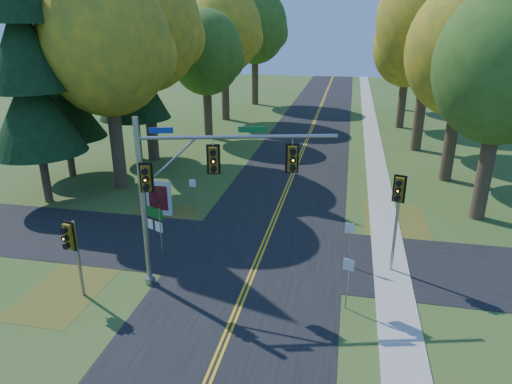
% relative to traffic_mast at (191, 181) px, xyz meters
% --- Properties ---
extents(ground, '(160.00, 160.00, 0.00)m').
position_rel_traffic_mast_xyz_m(ground, '(2.26, 1.31, -4.72)').
color(ground, '#2D521D').
rests_on(ground, ground).
extents(road_main, '(8.00, 160.00, 0.02)m').
position_rel_traffic_mast_xyz_m(road_main, '(2.26, 1.31, -4.71)').
color(road_main, black).
rests_on(road_main, ground).
extents(road_cross, '(60.00, 6.00, 0.02)m').
position_rel_traffic_mast_xyz_m(road_cross, '(2.26, 3.31, -4.71)').
color(road_cross, black).
rests_on(road_cross, ground).
extents(centerline_left, '(0.10, 160.00, 0.01)m').
position_rel_traffic_mast_xyz_m(centerline_left, '(2.16, 1.31, -4.69)').
color(centerline_left, gold).
rests_on(centerline_left, road_main).
extents(centerline_right, '(0.10, 160.00, 0.01)m').
position_rel_traffic_mast_xyz_m(centerline_right, '(2.36, 1.31, -4.69)').
color(centerline_right, gold).
rests_on(centerline_right, road_main).
extents(sidewalk_east, '(1.60, 160.00, 0.06)m').
position_rel_traffic_mast_xyz_m(sidewalk_east, '(8.46, 1.31, -4.69)').
color(sidewalk_east, '#9E998E').
rests_on(sidewalk_east, ground).
extents(leaf_patch_w_near, '(4.00, 6.00, 0.00)m').
position_rel_traffic_mast_xyz_m(leaf_patch_w_near, '(-4.24, 5.31, -4.71)').
color(leaf_patch_w_near, brown).
rests_on(leaf_patch_w_near, ground).
extents(leaf_patch_e, '(3.50, 8.00, 0.00)m').
position_rel_traffic_mast_xyz_m(leaf_patch_e, '(9.06, 7.31, -4.71)').
color(leaf_patch_e, brown).
rests_on(leaf_patch_e, ground).
extents(leaf_patch_w_far, '(3.00, 5.00, 0.00)m').
position_rel_traffic_mast_xyz_m(leaf_patch_w_far, '(-5.24, -1.69, -4.71)').
color(leaf_patch_w_far, brown).
rests_on(leaf_patch_w_far, ground).
extents(tree_w_a, '(8.00, 8.00, 14.15)m').
position_rel_traffic_mast_xyz_m(tree_w_a, '(-8.87, 10.69, 4.77)').
color(tree_w_a, '#38281C').
rests_on(tree_w_a, ground).
extents(tree_e_a, '(7.20, 7.20, 12.73)m').
position_rel_traffic_mast_xyz_m(tree_e_a, '(13.83, 10.08, 3.82)').
color(tree_e_a, '#38281C').
rests_on(tree_e_a, ground).
extents(tree_w_b, '(8.60, 8.60, 15.38)m').
position_rel_traffic_mast_xyz_m(tree_w_b, '(-9.46, 17.59, 5.65)').
color(tree_w_b, '#38281C').
rests_on(tree_w_b, ground).
extents(tree_e_b, '(7.60, 7.60, 13.33)m').
position_rel_traffic_mast_xyz_m(tree_e_b, '(13.23, 16.88, 4.18)').
color(tree_e_b, '#38281C').
rests_on(tree_e_b, ground).
extents(tree_w_c, '(6.80, 6.80, 11.91)m').
position_rel_traffic_mast_xyz_m(tree_w_c, '(-7.28, 25.78, 3.23)').
color(tree_w_c, '#38281C').
rests_on(tree_w_c, ground).
extents(tree_e_c, '(8.80, 8.80, 15.79)m').
position_rel_traffic_mast_xyz_m(tree_e_c, '(12.14, 25.00, 5.95)').
color(tree_e_c, '#38281C').
rests_on(tree_e_c, ground).
extents(tree_w_d, '(8.20, 8.20, 14.56)m').
position_rel_traffic_mast_xyz_m(tree_w_d, '(-7.86, 34.49, 5.06)').
color(tree_w_d, '#38281C').
rests_on(tree_w_d, ground).
extents(tree_e_d, '(7.00, 7.00, 12.32)m').
position_rel_traffic_mast_xyz_m(tree_e_d, '(11.52, 34.18, 3.52)').
color(tree_e_d, '#38281C').
rests_on(tree_e_d, ground).
extents(tree_w_e, '(8.40, 8.40, 14.97)m').
position_rel_traffic_mast_xyz_m(tree_w_e, '(-6.66, 45.39, 5.36)').
color(tree_w_e, '#38281C').
rests_on(tree_w_e, ground).
extents(tree_e_e, '(7.80, 7.80, 13.74)m').
position_rel_traffic_mast_xyz_m(tree_e_e, '(12.73, 44.89, 4.48)').
color(tree_e_e, '#38281C').
rests_on(tree_e_e, ground).
extents(pine_a, '(5.60, 5.60, 19.48)m').
position_rel_traffic_mast_xyz_m(pine_a, '(-12.24, 7.31, 4.47)').
color(pine_a, '#38281C').
rests_on(pine_a, ground).
extents(pine_b, '(5.60, 5.60, 17.31)m').
position_rel_traffic_mast_xyz_m(pine_b, '(-13.74, 12.31, 3.45)').
color(pine_b, '#38281C').
rests_on(pine_b, ground).
extents(pine_c, '(5.60, 5.60, 20.56)m').
position_rel_traffic_mast_xyz_m(pine_c, '(-10.74, 17.31, 4.98)').
color(pine_c, '#38281C').
rests_on(pine_c, ground).
extents(traffic_mast, '(7.85, 2.48, 7.33)m').
position_rel_traffic_mast_xyz_m(traffic_mast, '(0.00, 0.00, 0.00)').
color(traffic_mast, gray).
rests_on(traffic_mast, ground).
extents(east_signal_pole, '(0.53, 0.63, 4.69)m').
position_rel_traffic_mast_xyz_m(east_signal_pole, '(8.39, 2.59, -1.16)').
color(east_signal_pole, '#94979C').
rests_on(east_signal_pole, ground).
extents(ped_signal_pole, '(0.54, 0.64, 3.48)m').
position_rel_traffic_mast_xyz_m(ped_signal_pole, '(-4.33, -2.10, -2.13)').
color(ped_signal_pole, gray).
rests_on(ped_signal_pole, ground).
extents(route_sign_cluster, '(1.19, 0.56, 2.76)m').
position_rel_traffic_mast_xyz_m(route_sign_cluster, '(-2.53, 1.62, -2.77)').
color(route_sign_cluster, gray).
rests_on(route_sign_cluster, ground).
extents(info_kiosk, '(1.49, 0.24, 2.06)m').
position_rel_traffic_mast_xyz_m(info_kiosk, '(-4.49, 6.74, -3.69)').
color(info_kiosk, silver).
rests_on(info_kiosk, ground).
extents(reg_sign_e_north, '(0.43, 0.10, 2.27)m').
position_rel_traffic_mast_xyz_m(reg_sign_e_north, '(6.46, 2.80, -3.16)').
color(reg_sign_e_north, gray).
rests_on(reg_sign_e_north, ground).
extents(reg_sign_e_south, '(0.43, 0.18, 2.30)m').
position_rel_traffic_mast_xyz_m(reg_sign_e_south, '(6.46, -0.65, -3.14)').
color(reg_sign_e_south, gray).
rests_on(reg_sign_e_south, ground).
extents(reg_sign_w, '(0.42, 0.10, 2.22)m').
position_rel_traffic_mast_xyz_m(reg_sign_w, '(-2.59, 7.30, -3.20)').
color(reg_sign_w, gray).
rests_on(reg_sign_w, ground).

